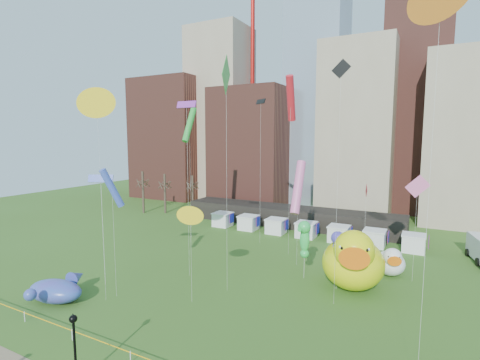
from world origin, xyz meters
The scene contains 25 objects.
skyline centered at (2.25, 61.06, 21.44)m, with size 101.00×23.00×68.00m.
crane_left centered at (-21.11, 64.00, 46.90)m, with size 23.00×1.00×76.00m.
pavilion centered at (-4.00, 42.00, 1.60)m, with size 38.00×6.00×3.20m, color black.
vendor_tents centered at (1.02, 36.00, 1.11)m, with size 33.24×2.80×2.40m.
bare_trees centered at (-30.17, 40.54, 4.01)m, with size 8.44×6.44×8.50m.
caution_tape centered at (0.00, 0.00, 0.68)m, with size 50.00×0.06×0.90m.
big_duck centered at (11.06, 19.64, 3.02)m, with size 7.53×9.13×6.59m.
small_duck centered at (14.08, 25.39, 1.57)m, with size 4.16×4.83×3.42m.
seahorse_green centered at (5.78, 20.10, 4.74)m, with size 1.61×1.90×6.45m.
seahorse_purple centered at (9.60, 18.86, 4.39)m, with size 1.58×1.86×6.06m.
whale_inflatable centered at (-13.11, 3.79, 1.11)m, with size 5.95×7.06×2.42m.
lamppost centered at (-1.37, -3.20, 2.90)m, with size 0.49×0.49×4.74m.
kite_0 centered at (1.48, 26.86, 20.23)m, with size 1.55×3.43×23.06m.
kite_1 centered at (3.71, 23.74, 9.52)m, with size 1.30×3.78×12.69m.
kite_2 centered at (-4.01, 29.79, 20.06)m, with size 1.96×1.47×20.69m.
kite_3 centered at (-14.67, 27.61, 17.27)m, with size 0.99×3.16×19.95m.
kite_4 centered at (-1.72, 9.59, 8.31)m, with size 1.76×0.65×9.20m.
kite_5 centered at (-12.12, 8.64, 11.19)m, with size 2.43×1.47×11.65m.
kite_7 centered at (-5.76, 14.79, 18.65)m, with size 2.39×0.38×19.23m.
kite_8 centered at (10.60, 29.46, 8.62)m, with size 0.47×1.67×9.69m.
kite_9 centered at (16.37, 24.73, 10.18)m, with size 2.46×0.15×11.56m.
kite_10 centered at (10.18, 15.44, 20.04)m, with size 1.67×0.11×22.12m.
kite_11 centered at (-0.05, 13.34, 21.02)m, with size 1.24×3.62×23.19m.
kite_12 centered at (-9.20, 6.09, 18.45)m, with size 2.73×0.95×19.82m.
kite_13 centered at (-8.93, 7.14, 10.66)m, with size 1.51×2.34×12.60m.
Camera 1 is at (17.44, -16.86, 15.45)m, focal length 27.00 mm.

